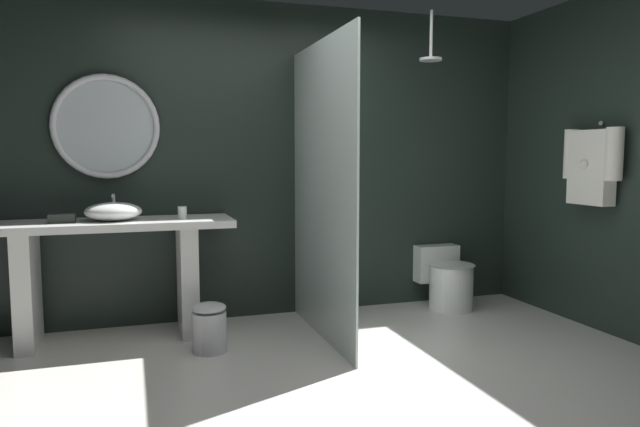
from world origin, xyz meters
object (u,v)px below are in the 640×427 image
(tissue_box, at_px, (62,218))
(waste_bin, at_px, (209,327))
(toilet, at_px, (447,280))
(round_wall_mirror, at_px, (106,126))
(tumbler_cup, at_px, (182,213))
(hanging_bathrobe, at_px, (592,163))
(vessel_sink, at_px, (113,211))
(rain_shower_head, at_px, (431,53))

(tissue_box, relative_size, waste_bin, 0.51)
(tissue_box, bearing_deg, toilet, 1.18)
(round_wall_mirror, relative_size, waste_bin, 2.28)
(tumbler_cup, height_order, hanging_bathrobe, hanging_bathrobe)
(tumbler_cup, distance_m, hanging_bathrobe, 3.11)
(tissue_box, distance_m, waste_bin, 1.29)
(tumbler_cup, bearing_deg, toilet, 1.66)
(vessel_sink, distance_m, hanging_bathrobe, 3.58)
(vessel_sink, xyz_separation_m, waste_bin, (0.61, -0.49, -0.77))
(tumbler_cup, xyz_separation_m, round_wall_mirror, (-0.52, 0.30, 0.64))
(tumbler_cup, relative_size, tissue_box, 0.53)
(vessel_sink, xyz_separation_m, round_wall_mirror, (-0.04, 0.28, 0.62))
(vessel_sink, distance_m, rain_shower_head, 2.73)
(tissue_box, relative_size, hanging_bathrobe, 0.28)
(vessel_sink, distance_m, tissue_box, 0.34)
(hanging_bathrobe, bearing_deg, tumbler_cup, 164.05)
(tissue_box, relative_size, round_wall_mirror, 0.23)
(tissue_box, xyz_separation_m, round_wall_mirror, (0.30, 0.30, 0.66))
(hanging_bathrobe, bearing_deg, round_wall_mirror, 161.78)
(waste_bin, bearing_deg, round_wall_mirror, 130.18)
(rain_shower_head, distance_m, hanging_bathrobe, 1.50)
(toilet, relative_size, waste_bin, 1.63)
(hanging_bathrobe, bearing_deg, tissue_box, 167.36)
(vessel_sink, distance_m, waste_bin, 1.10)
(vessel_sink, height_order, waste_bin, vessel_sink)
(waste_bin, bearing_deg, hanging_bathrobe, -7.63)
(vessel_sink, relative_size, waste_bin, 1.16)
(tissue_box, distance_m, rain_shower_head, 3.06)
(rain_shower_head, height_order, waste_bin, rain_shower_head)
(waste_bin, bearing_deg, rain_shower_head, 9.02)
(hanging_bathrobe, xyz_separation_m, waste_bin, (-2.85, 0.38, -1.12))
(tissue_box, bearing_deg, rain_shower_head, -3.72)
(rain_shower_head, bearing_deg, hanging_bathrobe, -33.35)
(rain_shower_head, height_order, hanging_bathrobe, rain_shower_head)
(tissue_box, bearing_deg, waste_bin, -26.28)
(round_wall_mirror, distance_m, waste_bin, 1.72)
(tumbler_cup, height_order, round_wall_mirror, round_wall_mirror)
(tumbler_cup, distance_m, toilet, 2.39)
(vessel_sink, xyz_separation_m, hanging_bathrobe, (3.46, -0.87, 0.34))
(tissue_box, relative_size, rain_shower_head, 0.45)
(round_wall_mirror, bearing_deg, tissue_box, -135.33)
(round_wall_mirror, relative_size, rain_shower_head, 2.00)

